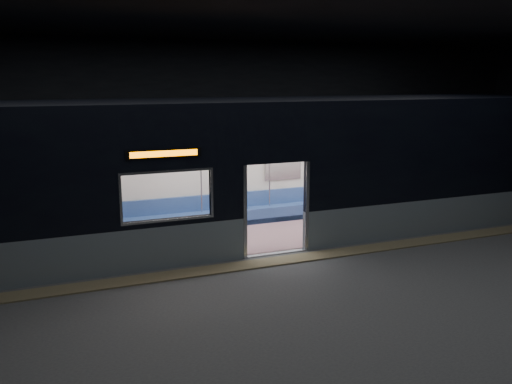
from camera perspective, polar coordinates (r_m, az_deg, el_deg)
station_floor at (r=11.25m, az=4.28°, el=-8.11°), size 24.00×14.00×0.01m
station_envelope at (r=10.58m, az=4.59°, el=10.91°), size 24.00×14.00×5.00m
tactile_strip at (r=11.71m, az=3.09°, el=-7.17°), size 22.80×0.50×0.03m
metro_car at (r=13.06m, az=-0.51°, el=3.13°), size 18.00×3.04×3.35m
passenger at (r=16.41m, az=13.99°, el=0.79°), size 0.41×0.67×1.31m
handbag at (r=16.25m, az=14.35°, el=0.28°), size 0.33×0.30×0.14m
transit_map at (r=14.87m, az=2.84°, el=2.72°), size 0.98×0.03×0.64m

